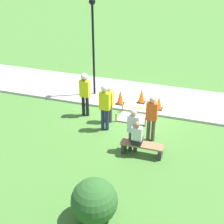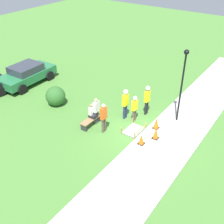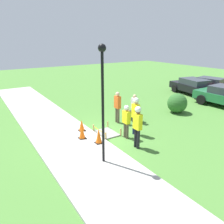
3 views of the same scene
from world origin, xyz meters
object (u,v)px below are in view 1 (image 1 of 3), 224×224
at_px(worker_assistant, 85,90).
at_px(bystander_in_gray_shirt, 133,128).
at_px(traffic_cone_far_patch, 142,96).
at_px(bystander_in_orange_shirt, 152,116).
at_px(lamppost_near, 93,35).
at_px(park_bench, 142,147).
at_px(worker_trainee, 105,103).
at_px(traffic_cone_near_patch, 159,103).
at_px(person_seated_on_bench, 137,135).
at_px(traffic_cone_sidewalk_edge, 120,97).
at_px(worker_supervisor, 108,100).

relative_size(worker_assistant, bystander_in_gray_shirt, 1.16).
distance_m(traffic_cone_far_patch, bystander_in_orange_shirt, 2.98).
xyz_separation_m(worker_assistant, lamppost_near, (0.31, -1.91, 1.74)).
bearing_deg(park_bench, bystander_in_orange_shirt, -94.85).
distance_m(bystander_in_orange_shirt, bystander_in_gray_shirt, 0.98).
bearing_deg(traffic_cone_far_patch, bystander_in_orange_shirt, 110.44).
bearing_deg(worker_trainee, worker_assistant, -35.42).
xyz_separation_m(traffic_cone_near_patch, worker_trainee, (1.72, 2.14, 0.80)).
bearing_deg(bystander_in_orange_shirt, traffic_cone_far_patch, -69.56).
distance_m(traffic_cone_near_patch, park_bench, 3.33).
distance_m(traffic_cone_near_patch, lamppost_near, 4.11).
bearing_deg(person_seated_on_bench, worker_assistant, -36.84).
distance_m(traffic_cone_near_patch, traffic_cone_sidewalk_edge, 1.72).
bearing_deg(person_seated_on_bench, worker_supervisor, -48.01).
bearing_deg(worker_trainee, park_bench, 146.27).
bearing_deg(traffic_cone_near_patch, worker_assistant, 24.64).
distance_m(traffic_cone_sidewalk_edge, bystander_in_gray_shirt, 3.52).
height_order(worker_assistant, worker_trainee, worker_trainee).
distance_m(traffic_cone_sidewalk_edge, person_seated_on_bench, 3.74).
bearing_deg(worker_supervisor, lamppost_near, -56.55).
bearing_deg(traffic_cone_sidewalk_edge, worker_assistant, 48.29).
relative_size(traffic_cone_near_patch, bystander_in_gray_shirt, 0.35).
distance_m(traffic_cone_near_patch, worker_assistant, 3.25).
height_order(person_seated_on_bench, bystander_in_gray_shirt, bystander_in_gray_shirt).
relative_size(park_bench, person_seated_on_bench, 1.69).
relative_size(bystander_in_gray_shirt, lamppost_near, 0.38).
height_order(traffic_cone_near_patch, lamppost_near, lamppost_near).
bearing_deg(worker_assistant, lamppost_near, -80.68).
relative_size(person_seated_on_bench, worker_supervisor, 0.53).
bearing_deg(worker_trainee, lamppost_near, -61.74).
bearing_deg(bystander_in_orange_shirt, lamppost_near, -41.32).
relative_size(worker_trainee, bystander_in_gray_shirt, 1.17).
height_order(traffic_cone_near_patch, worker_supervisor, worker_supervisor).
height_order(park_bench, person_seated_on_bench, person_seated_on_bench).
distance_m(traffic_cone_far_patch, person_seated_on_bench, 3.86).
height_order(worker_trainee, bystander_in_gray_shirt, worker_trainee).
height_order(bystander_in_gray_shirt, lamppost_near, lamppost_near).
bearing_deg(bystander_in_orange_shirt, person_seated_on_bench, 75.42).
xyz_separation_m(bystander_in_orange_shirt, bystander_in_gray_shirt, (0.45, 0.87, -0.11)).
bearing_deg(worker_trainee, worker_supervisor, -83.80).
bearing_deg(worker_supervisor, traffic_cone_sidewalk_edge, -92.24).
bearing_deg(traffic_cone_far_patch, lamppost_near, -5.02).
bearing_deg(worker_assistant, worker_supervisor, 168.98).
xyz_separation_m(traffic_cone_far_patch, worker_trainee, (0.85, 2.53, 0.75)).
bearing_deg(traffic_cone_far_patch, traffic_cone_near_patch, 155.59).
height_order(traffic_cone_sidewalk_edge, bystander_in_gray_shirt, bystander_in_gray_shirt).
bearing_deg(traffic_cone_near_patch, traffic_cone_far_patch, -24.41).
xyz_separation_m(traffic_cone_far_patch, lamppost_near, (2.32, -0.20, 2.48)).
distance_m(park_bench, lamppost_near, 5.73).
bearing_deg(traffic_cone_far_patch, person_seated_on_bench, 101.22).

